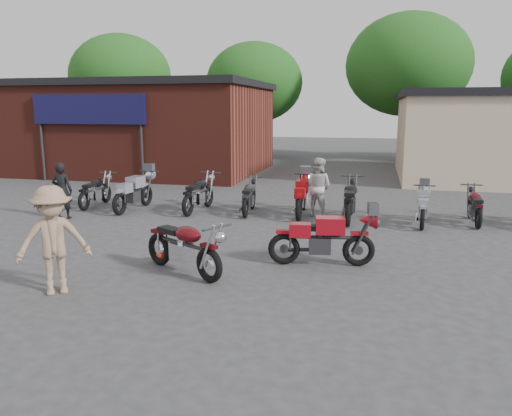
% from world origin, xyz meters
% --- Properties ---
extents(ground, '(90.00, 90.00, 0.00)m').
position_xyz_m(ground, '(0.00, 0.00, 0.00)').
color(ground, '#37373A').
extents(brick_building, '(12.00, 8.00, 4.00)m').
position_xyz_m(brick_building, '(-9.00, 14.00, 2.00)').
color(brick_building, maroon).
rests_on(brick_building, ground).
extents(tree_0, '(6.56, 6.56, 8.20)m').
position_xyz_m(tree_0, '(-14.00, 22.00, 4.10)').
color(tree_0, '#134914').
rests_on(tree_0, ground).
extents(tree_1, '(5.92, 5.92, 7.40)m').
position_xyz_m(tree_1, '(-5.00, 22.00, 3.70)').
color(tree_1, '#134914').
rests_on(tree_1, ground).
extents(tree_2, '(7.04, 7.04, 8.80)m').
position_xyz_m(tree_2, '(4.00, 22.00, 4.40)').
color(tree_2, '#134914').
rests_on(tree_2, ground).
extents(vintage_motorcycle, '(2.10, 1.59, 1.18)m').
position_xyz_m(vintage_motorcycle, '(-0.88, -0.26, 0.59)').
color(vintage_motorcycle, '#510A0F').
rests_on(vintage_motorcycle, ground).
extents(sportbike, '(2.08, 0.97, 1.16)m').
position_xyz_m(sportbike, '(1.57, 0.86, 0.58)').
color(sportbike, '#AA0E1B').
rests_on(sportbike, ground).
extents(helmet, '(0.33, 0.33, 0.26)m').
position_xyz_m(helmet, '(-1.62, 0.32, 0.13)').
color(helmet, '#A92812').
rests_on(helmet, ground).
extents(person_dark, '(0.61, 0.44, 1.57)m').
position_xyz_m(person_dark, '(-5.96, 3.44, 0.78)').
color(person_dark, black).
rests_on(person_dark, ground).
extents(person_light, '(0.98, 0.87, 1.67)m').
position_xyz_m(person_light, '(0.92, 5.46, 0.84)').
color(person_light, beige).
rests_on(person_light, ground).
extents(person_tan, '(1.34, 1.24, 1.81)m').
position_xyz_m(person_tan, '(-2.59, -1.68, 0.91)').
color(person_tan, '#9F7D62').
rests_on(person_tan, ground).
extents(row_bike_0, '(0.69, 1.90, 1.09)m').
position_xyz_m(row_bike_0, '(-6.03, 5.24, 0.54)').
color(row_bike_0, black).
rests_on(row_bike_0, ground).
extents(row_bike_1, '(0.83, 2.14, 1.21)m').
position_xyz_m(row_bike_1, '(-4.58, 4.98, 0.61)').
color(row_bike_1, '#9999A7').
rests_on(row_bike_1, ground).
extents(row_bike_2, '(0.81, 2.09, 1.19)m').
position_xyz_m(row_bike_2, '(-2.60, 5.26, 0.60)').
color(row_bike_2, black).
rests_on(row_bike_2, ground).
extents(row_bike_3, '(0.79, 1.92, 1.08)m').
position_xyz_m(row_bike_3, '(-1.08, 5.37, 0.54)').
color(row_bike_3, '#27272A').
rests_on(row_bike_3, ground).
extents(row_bike_4, '(0.78, 2.12, 1.21)m').
position_xyz_m(row_bike_4, '(0.47, 5.43, 0.61)').
color(row_bike_4, '#A40D12').
rests_on(row_bike_4, ground).
extents(row_bike_5, '(0.71, 2.15, 1.25)m').
position_xyz_m(row_bike_5, '(1.85, 5.09, 0.62)').
color(row_bike_5, black).
rests_on(row_bike_5, ground).
extents(row_bike_6, '(0.76, 1.85, 1.05)m').
position_xyz_m(row_bike_6, '(3.76, 5.01, 0.52)').
color(row_bike_6, '#9698A4').
rests_on(row_bike_6, ground).
extents(row_bike_7, '(0.63, 1.81, 1.05)m').
position_xyz_m(row_bike_7, '(5.12, 5.49, 0.52)').
color(row_bike_7, '#4C0915').
rests_on(row_bike_7, ground).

